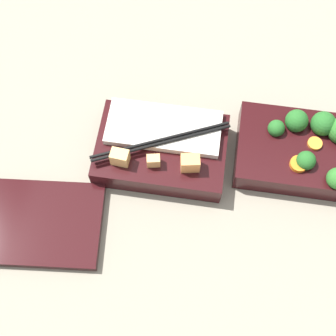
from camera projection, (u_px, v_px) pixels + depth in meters
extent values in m
plane|color=gray|center=(234.00, 166.00, 0.77)|extent=(3.00, 3.00, 0.00)
cube|color=black|center=(300.00, 152.00, 0.76)|extent=(0.21, 0.14, 0.04)
sphere|color=#236023|center=(297.00, 121.00, 0.75)|extent=(0.04, 0.04, 0.04)
sphere|color=#236023|center=(323.00, 124.00, 0.75)|extent=(0.04, 0.04, 0.04)
sphere|color=#236023|center=(276.00, 128.00, 0.75)|extent=(0.03, 0.03, 0.03)
sphere|color=#236023|center=(306.00, 162.00, 0.72)|extent=(0.03, 0.03, 0.03)
cylinder|color=orange|center=(299.00, 164.00, 0.72)|extent=(0.04, 0.04, 0.01)
cylinder|color=orange|center=(315.00, 143.00, 0.74)|extent=(0.03, 0.03, 0.01)
cube|color=black|center=(161.00, 152.00, 0.76)|extent=(0.21, 0.14, 0.04)
cube|color=silver|center=(164.00, 128.00, 0.75)|extent=(0.18, 0.08, 0.01)
cube|color=#F4A356|center=(190.00, 163.00, 0.71)|extent=(0.03, 0.03, 0.03)
cube|color=#EAB266|center=(153.00, 161.00, 0.72)|extent=(0.02, 0.02, 0.02)
cube|color=#EAB266|center=(120.00, 157.00, 0.72)|extent=(0.03, 0.02, 0.03)
sphere|color=#381942|center=(122.00, 156.00, 0.72)|extent=(0.02, 0.02, 0.02)
cylinder|color=black|center=(160.00, 139.00, 0.73)|extent=(0.21, 0.10, 0.01)
cylinder|color=black|center=(162.00, 143.00, 0.73)|extent=(0.21, 0.10, 0.01)
cube|color=black|center=(36.00, 223.00, 0.73)|extent=(0.22, 0.16, 0.02)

